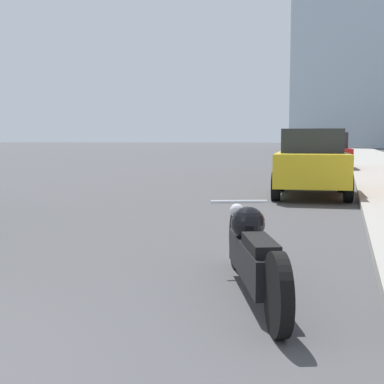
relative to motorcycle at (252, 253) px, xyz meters
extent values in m
cube|color=gray|center=(2.84, 36.75, -0.32)|extent=(3.37, 240.00, 0.15)
cylinder|color=black|center=(-0.33, 0.95, -0.07)|extent=(0.30, 0.63, 0.63)
cylinder|color=black|center=(0.36, -1.03, -0.07)|extent=(0.30, 0.63, 0.63)
cube|color=black|center=(0.02, -0.04, -0.06)|extent=(0.75, 1.59, 0.32)
sphere|color=black|center=(-0.09, 0.26, 0.23)|extent=(0.34, 0.34, 0.34)
cube|color=black|center=(0.13, -0.37, 0.16)|extent=(0.44, 0.76, 0.10)
sphere|color=silver|center=(-0.34, 0.98, 0.26)|extent=(0.16, 0.16, 0.16)
cylinder|color=silver|center=(-0.29, 0.84, 0.38)|extent=(0.60, 0.24, 0.04)
cube|color=gold|center=(0.02, 8.92, 0.33)|extent=(1.97, 3.95, 0.77)
cube|color=#23282D|center=(0.02, 8.92, 1.01)|extent=(1.58, 1.94, 0.58)
cylinder|color=black|center=(-0.88, 10.06, -0.05)|extent=(0.24, 0.69, 0.67)
cylinder|color=black|center=(0.76, 10.16, -0.05)|extent=(0.24, 0.69, 0.67)
cylinder|color=black|center=(-0.72, 7.68, -0.05)|extent=(0.24, 0.69, 0.67)
cylinder|color=black|center=(0.91, 7.78, -0.05)|extent=(0.24, 0.69, 0.67)
cube|color=red|center=(0.15, 20.33, 0.28)|extent=(2.07, 4.43, 0.71)
cube|color=#23282D|center=(0.15, 20.33, 0.99)|extent=(1.62, 2.18, 0.70)
cylinder|color=black|center=(-0.77, 21.59, -0.07)|extent=(0.25, 0.65, 0.64)
cylinder|color=black|center=(0.84, 21.73, -0.07)|extent=(0.25, 0.65, 0.64)
cylinder|color=black|center=(-0.54, 18.93, -0.07)|extent=(0.25, 0.65, 0.64)
cylinder|color=black|center=(1.07, 19.07, -0.07)|extent=(0.25, 0.65, 0.64)
cube|color=silver|center=(0.21, 33.32, 0.24)|extent=(1.75, 4.30, 0.61)
cube|color=#23282D|center=(0.21, 33.32, 0.92)|extent=(1.46, 2.08, 0.76)
cylinder|color=black|center=(-0.57, 34.65, -0.07)|extent=(0.21, 0.65, 0.64)
cylinder|color=black|center=(1.03, 34.63, -0.07)|extent=(0.21, 0.65, 0.64)
cylinder|color=black|center=(-0.61, 32.00, -0.07)|extent=(0.21, 0.65, 0.64)
cylinder|color=black|center=(0.99, 31.98, -0.07)|extent=(0.21, 0.65, 0.64)
cube|color=#1E3899|center=(-0.12, 44.91, 0.25)|extent=(1.95, 4.19, 0.63)
cube|color=#23282D|center=(-0.12, 44.91, 0.85)|extent=(1.60, 2.04, 0.57)
cylinder|color=black|center=(-0.92, 46.23, -0.07)|extent=(0.22, 0.66, 0.65)
cylinder|color=black|center=(0.78, 46.16, -0.07)|extent=(0.22, 0.66, 0.65)
cylinder|color=black|center=(-1.02, 43.67, -0.07)|extent=(0.22, 0.66, 0.65)
cylinder|color=black|center=(0.68, 43.60, -0.07)|extent=(0.22, 0.66, 0.65)
cube|color=#1E6B33|center=(-0.11, 55.78, 0.26)|extent=(2.01, 4.20, 0.61)
cube|color=#23282D|center=(-0.11, 55.78, 0.85)|extent=(1.65, 2.04, 0.56)
cylinder|color=black|center=(-0.94, 57.09, -0.04)|extent=(0.23, 0.70, 0.69)
cylinder|color=black|center=(0.82, 57.02, -0.04)|extent=(0.23, 0.70, 0.69)
cylinder|color=black|center=(-1.04, 54.53, -0.04)|extent=(0.23, 0.70, 0.69)
cylinder|color=black|center=(0.72, 54.47, -0.04)|extent=(0.23, 0.70, 0.69)
camera|label=1|loc=(0.80, -4.86, 1.06)|focal=50.00mm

